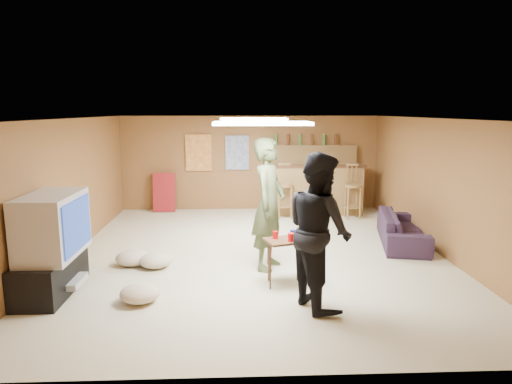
{
  "coord_description": "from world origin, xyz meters",
  "views": [
    {
      "loc": [
        -0.32,
        -7.19,
        2.33
      ],
      "look_at": [
        0.0,
        0.2,
        1.0
      ],
      "focal_mm": 32.0,
      "sensor_mm": 36.0,
      "label": 1
    }
  ],
  "objects_px": {
    "bar_counter": "(317,190)",
    "person_olive": "(269,204)",
    "tv_body": "(52,225)",
    "person_black": "(319,230)",
    "sofa": "(403,229)",
    "tray_table": "(284,262)"
  },
  "relations": [
    {
      "from": "bar_counter",
      "to": "person_olive",
      "type": "distance_m",
      "value": 3.88
    },
    {
      "from": "bar_counter",
      "to": "person_olive",
      "type": "bearing_deg",
      "value": -110.49
    },
    {
      "from": "tv_body",
      "to": "bar_counter",
      "type": "bearing_deg",
      "value": 47.0
    },
    {
      "from": "bar_counter",
      "to": "person_black",
      "type": "distance_m",
      "value": 5.04
    },
    {
      "from": "person_black",
      "to": "sofa",
      "type": "xyz_separation_m",
      "value": [
        1.95,
        2.48,
        -0.66
      ]
    },
    {
      "from": "tv_body",
      "to": "tray_table",
      "type": "distance_m",
      "value": 3.03
    },
    {
      "from": "sofa",
      "to": "tray_table",
      "type": "bearing_deg",
      "value": 141.31
    },
    {
      "from": "person_olive",
      "to": "tray_table",
      "type": "relative_size",
      "value": 3.06
    },
    {
      "from": "bar_counter",
      "to": "tray_table",
      "type": "height_order",
      "value": "bar_counter"
    },
    {
      "from": "bar_counter",
      "to": "sofa",
      "type": "relative_size",
      "value": 1.08
    },
    {
      "from": "person_olive",
      "to": "bar_counter",
      "type": "bearing_deg",
      "value": 1.9
    },
    {
      "from": "sofa",
      "to": "tray_table",
      "type": "xyz_separation_m",
      "value": [
        -2.29,
        -1.84,
        0.05
      ]
    },
    {
      "from": "tv_body",
      "to": "person_black",
      "type": "xyz_separation_m",
      "value": [
        3.3,
        -0.5,
        0.03
      ]
    },
    {
      "from": "tray_table",
      "to": "bar_counter",
      "type": "bearing_deg",
      "value": 74.6
    },
    {
      "from": "bar_counter",
      "to": "sofa",
      "type": "height_order",
      "value": "bar_counter"
    },
    {
      "from": "bar_counter",
      "to": "person_olive",
      "type": "xyz_separation_m",
      "value": [
        -1.35,
        -3.61,
        0.42
      ]
    },
    {
      "from": "tv_body",
      "to": "bar_counter",
      "type": "height_order",
      "value": "tv_body"
    },
    {
      "from": "person_olive",
      "to": "tray_table",
      "type": "bearing_deg",
      "value": -144.37
    },
    {
      "from": "person_olive",
      "to": "person_black",
      "type": "xyz_separation_m",
      "value": [
        0.5,
        -1.34,
        -0.04
      ]
    },
    {
      "from": "tv_body",
      "to": "person_olive",
      "type": "distance_m",
      "value": 2.93
    },
    {
      "from": "person_olive",
      "to": "tray_table",
      "type": "height_order",
      "value": "person_olive"
    },
    {
      "from": "person_olive",
      "to": "person_black",
      "type": "relative_size",
      "value": 1.04
    }
  ]
}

